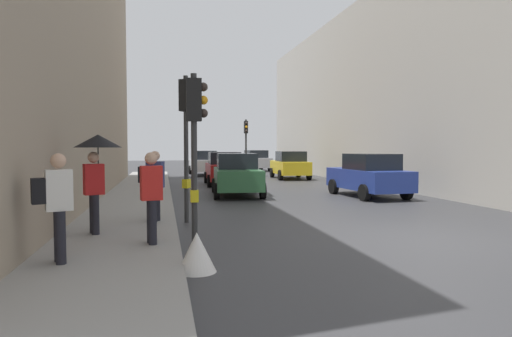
% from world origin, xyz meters
% --- Properties ---
extents(ground_plane, '(120.00, 120.00, 0.00)m').
position_xyz_m(ground_plane, '(0.00, 0.00, 0.00)').
color(ground_plane, '#38383A').
extents(sidewalk_kerb, '(2.56, 40.00, 0.16)m').
position_xyz_m(sidewalk_kerb, '(-6.46, 6.00, 0.08)').
color(sidewalk_kerb, gray).
rests_on(sidewalk_kerb, ground).
extents(building_facade_right, '(12.00, 30.29, 10.21)m').
position_xyz_m(building_facade_right, '(11.19, 17.53, 5.10)').
color(building_facade_right, '#B2ADA3').
rests_on(building_facade_right, ground).
extents(traffic_light_near_right, '(0.44, 0.38, 3.92)m').
position_xyz_m(traffic_light_near_right, '(-4.87, 3.17, 2.70)').
color(traffic_light_near_right, '#2D2D2D').
rests_on(traffic_light_near_right, ground).
extents(traffic_light_far_median, '(0.24, 0.43, 3.91)m').
position_xyz_m(traffic_light_far_median, '(0.06, 21.14, 2.69)').
color(traffic_light_far_median, '#2D2D2D').
rests_on(traffic_light_far_median, ground).
extents(traffic_light_near_left, '(0.43, 0.24, 3.48)m').
position_xyz_m(traffic_light_near_left, '(-4.86, 0.07, 2.40)').
color(traffic_light_near_left, '#2D2D2D').
rests_on(traffic_light_near_left, ground).
extents(car_blue_van, '(2.22, 4.30, 1.76)m').
position_xyz_m(car_blue_van, '(2.72, 7.97, 0.88)').
color(car_blue_van, navy).
rests_on(car_blue_van, ground).
extents(car_green_estate, '(2.28, 4.33, 1.76)m').
position_xyz_m(car_green_estate, '(-2.46, 9.63, 0.88)').
color(car_green_estate, '#2D6038').
rests_on(car_green_estate, ground).
extents(car_white_compact, '(2.11, 4.25, 1.76)m').
position_xyz_m(car_white_compact, '(-2.55, 23.59, 0.88)').
color(car_white_compact, silver).
rests_on(car_white_compact, ground).
extents(car_red_sedan, '(2.13, 4.26, 1.76)m').
position_xyz_m(car_red_sedan, '(-2.26, 14.92, 0.88)').
color(car_red_sedan, red).
rests_on(car_red_sedan, ground).
extents(car_silver_hatchback, '(2.22, 4.30, 1.76)m').
position_xyz_m(car_silver_hatchback, '(2.25, 28.52, 0.88)').
color(car_silver_hatchback, '#BCBCC1').
rests_on(car_silver_hatchback, ground).
extents(car_yellow_taxi, '(2.19, 4.29, 1.76)m').
position_xyz_m(car_yellow_taxi, '(2.47, 18.66, 0.88)').
color(car_yellow_taxi, yellow).
rests_on(car_yellow_taxi, ground).
extents(pedestrian_with_umbrella, '(1.00, 1.00, 2.14)m').
position_xyz_m(pedestrian_with_umbrella, '(-6.89, 1.18, 1.84)').
color(pedestrian_with_umbrella, black).
rests_on(pedestrian_with_umbrella, sidewalk_kerb).
extents(pedestrian_with_black_backpack, '(0.65, 0.45, 1.77)m').
position_xyz_m(pedestrian_with_black_backpack, '(-7.18, -1.30, 1.16)').
color(pedestrian_with_black_backpack, black).
rests_on(pedestrian_with_black_backpack, sidewalk_kerb).
extents(pedestrian_with_grey_backpack, '(0.66, 0.46, 1.77)m').
position_xyz_m(pedestrian_with_grey_backpack, '(-5.73, 2.57, 1.16)').
color(pedestrian_with_grey_backpack, black).
rests_on(pedestrian_with_grey_backpack, sidewalk_kerb).
extents(pedestrian_in_red_jacket, '(0.44, 0.36, 1.77)m').
position_xyz_m(pedestrian_in_red_jacket, '(-5.72, -0.11, 1.13)').
color(pedestrian_in_red_jacket, black).
rests_on(pedestrian_in_red_jacket, sidewalk_kerb).
extents(warning_sign_triangle, '(0.64, 0.64, 0.65)m').
position_xyz_m(warning_sign_triangle, '(-4.97, -1.70, 0.33)').
color(warning_sign_triangle, silver).
rests_on(warning_sign_triangle, ground).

